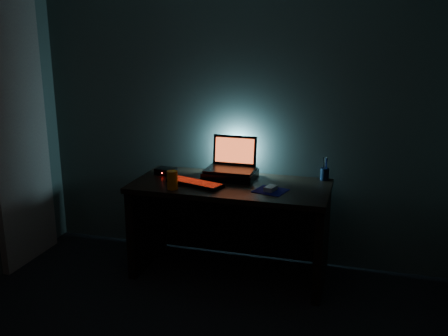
{
  "coord_description": "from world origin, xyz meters",
  "views": [
    {
      "loc": [
        0.96,
        -1.9,
        1.86
      ],
      "look_at": [
        -0.04,
        1.57,
        0.88
      ],
      "focal_mm": 40.0,
      "sensor_mm": 36.0,
      "label": 1
    }
  ],
  "objects_px": {
    "router": "(166,171)",
    "mouse": "(271,188)",
    "pen_cup": "(325,174)",
    "keyboard": "(195,183)",
    "juice_glass": "(172,180)",
    "laptop": "(232,162)"
  },
  "relations": [
    {
      "from": "keyboard",
      "to": "router",
      "type": "xyz_separation_m",
      "value": [
        -0.32,
        0.21,
        0.01
      ]
    },
    {
      "from": "mouse",
      "to": "keyboard",
      "type": "bearing_deg",
      "value": -164.33
    },
    {
      "from": "router",
      "to": "mouse",
      "type": "bearing_deg",
      "value": -5.64
    },
    {
      "from": "laptop",
      "to": "keyboard",
      "type": "relative_size",
      "value": 0.81
    },
    {
      "from": "router",
      "to": "keyboard",
      "type": "bearing_deg",
      "value": -26.09
    },
    {
      "from": "pen_cup",
      "to": "router",
      "type": "xyz_separation_m",
      "value": [
        -1.26,
        -0.19,
        -0.02
      ]
    },
    {
      "from": "pen_cup",
      "to": "keyboard",
      "type": "bearing_deg",
      "value": -156.57
    },
    {
      "from": "laptop",
      "to": "router",
      "type": "height_order",
      "value": "laptop"
    },
    {
      "from": "laptop",
      "to": "mouse",
      "type": "height_order",
      "value": "laptop"
    },
    {
      "from": "mouse",
      "to": "pen_cup",
      "type": "height_order",
      "value": "pen_cup"
    },
    {
      "from": "pen_cup",
      "to": "juice_glass",
      "type": "xyz_separation_m",
      "value": [
        -1.06,
        -0.55,
        0.02
      ]
    },
    {
      "from": "mouse",
      "to": "router",
      "type": "xyz_separation_m",
      "value": [
        -0.91,
        0.2,
        0.01
      ]
    },
    {
      "from": "laptop",
      "to": "keyboard",
      "type": "distance_m",
      "value": 0.38
    },
    {
      "from": "mouse",
      "to": "pen_cup",
      "type": "bearing_deg",
      "value": 63.61
    },
    {
      "from": "keyboard",
      "to": "laptop",
      "type": "bearing_deg",
      "value": 72.47
    },
    {
      "from": "laptop",
      "to": "router",
      "type": "bearing_deg",
      "value": -170.1
    },
    {
      "from": "mouse",
      "to": "juice_glass",
      "type": "distance_m",
      "value": 0.72
    },
    {
      "from": "router",
      "to": "juice_glass",
      "type": "bearing_deg",
      "value": -53.53
    },
    {
      "from": "keyboard",
      "to": "juice_glass",
      "type": "relative_size",
      "value": 3.44
    },
    {
      "from": "mouse",
      "to": "pen_cup",
      "type": "distance_m",
      "value": 0.53
    },
    {
      "from": "laptop",
      "to": "router",
      "type": "xyz_separation_m",
      "value": [
        -0.53,
        -0.09,
        -0.09
      ]
    },
    {
      "from": "juice_glass",
      "to": "mouse",
      "type": "bearing_deg",
      "value": 12.14
    }
  ]
}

